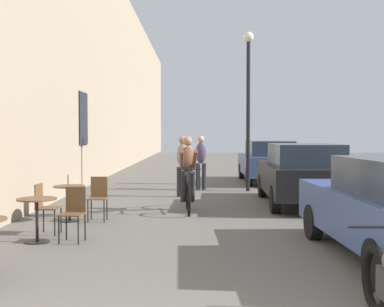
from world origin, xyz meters
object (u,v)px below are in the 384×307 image
object	(u,v)px
cafe_table_mid	(37,210)
cafe_chair_far_toward_wall	(98,195)
cafe_table_far	(69,196)
pedestrian_near	(183,163)
cyclist_on_bicycle	(188,176)
pedestrian_far	(188,159)
pedestrian_mid	(201,159)
cafe_chair_mid_toward_wall	(45,205)
parked_car_third	(268,161)
cafe_chair_mid_toward_street	(74,210)
cafe_chair_far_toward_street	(73,192)
parked_car_second	(301,173)
street_lamp	(248,91)

from	to	relation	value
cafe_table_mid	cafe_chair_far_toward_wall	distance (m)	2.11
cafe_table_far	pedestrian_near	distance (m)	4.49
cyclist_on_bicycle	pedestrian_far	size ratio (longest dim) A/B	1.10
cafe_table_far	pedestrian_mid	xyz separation A→B (m)	(2.72, 5.68, 0.45)
cafe_table_far	cyclist_on_bicycle	bearing A→B (deg)	29.33
cafe_chair_mid_toward_wall	parked_car_third	bearing A→B (deg)	60.62
cafe_chair_mid_toward_street	cafe_chair_mid_toward_wall	world-z (taller)	same
cafe_chair_far_toward_street	pedestrian_mid	distance (m)	5.82
cafe_chair_mid_toward_street	cyclist_on_bicycle	bearing A→B (deg)	60.43
cafe_chair_mid_toward_wall	pedestrian_near	size ratio (longest dim) A/B	0.52
cafe_chair_mid_toward_street	parked_car_second	size ratio (longest dim) A/B	0.20
pedestrian_mid	parked_car_third	xyz separation A→B (m)	(2.46, 2.40, -0.18)
cafe_table_mid	cafe_chair_far_toward_wall	xyz separation A→B (m)	(0.59, 2.02, -0.00)
cafe_chair_mid_toward_wall	pedestrian_mid	size ratio (longest dim) A/B	0.52
pedestrian_near	pedestrian_far	xyz separation A→B (m)	(0.09, 3.54, -0.06)
cafe_table_mid	pedestrian_near	xyz separation A→B (m)	(2.21, 5.84, 0.44)
cafe_chair_mid_toward_wall	cyclist_on_bicycle	world-z (taller)	cyclist_on_bicycle
pedestrian_far	cyclist_on_bicycle	bearing A→B (deg)	-89.08
cafe_table_far	street_lamp	bearing A→B (deg)	51.84
cafe_table_mid	pedestrian_far	distance (m)	9.67
cafe_chair_mid_toward_wall	pedestrian_mid	bearing A→B (deg)	68.01
cafe_table_mid	parked_car_second	size ratio (longest dim) A/B	0.17
street_lamp	parked_car_second	bearing A→B (deg)	-71.34
pedestrian_near	parked_car_second	world-z (taller)	pedestrian_near
cafe_chair_far_toward_street	parked_car_third	size ratio (longest dim) A/B	0.21
pedestrian_mid	parked_car_third	world-z (taller)	pedestrian_mid
cafe_chair_mid_toward_street	pedestrian_mid	bearing A→B (deg)	74.03
cyclist_on_bicycle	pedestrian_mid	size ratio (longest dim) A/B	1.03
cafe_chair_mid_toward_wall	parked_car_third	world-z (taller)	parked_car_third
cafe_table_far	cyclist_on_bicycle	xyz separation A→B (m)	(2.38, 1.34, 0.29)
pedestrian_near	cafe_chair_mid_toward_street	bearing A→B (deg)	-105.80
cafe_table_mid	street_lamp	bearing A→B (deg)	59.97
pedestrian_near	parked_car_second	bearing A→B (deg)	-27.90
cafe_table_far	parked_car_second	size ratio (longest dim) A/B	0.17
pedestrian_mid	street_lamp	bearing A→B (deg)	-14.47
pedestrian_near	parked_car_third	world-z (taller)	pedestrian_near
cafe_table_mid	parked_car_second	bearing A→B (deg)	39.27
cafe_table_mid	parked_car_third	world-z (taller)	parked_car_third
cafe_chair_far_toward_wall	cafe_table_mid	bearing A→B (deg)	-106.37
cafe_table_far	parked_car_second	world-z (taller)	parked_car_second
cyclist_on_bicycle	parked_car_second	size ratio (longest dim) A/B	0.40
cafe_chair_far_toward_street	cafe_chair_mid_toward_wall	bearing A→B (deg)	-90.77
pedestrian_far	pedestrian_mid	bearing A→B (deg)	-75.88
cafe_chair_mid_toward_wall	cafe_table_far	world-z (taller)	cafe_chair_mid_toward_wall
cafe_chair_mid_toward_street	street_lamp	world-z (taller)	street_lamp
cafe_table_far	cafe_chair_far_toward_wall	distance (m)	0.58
cyclist_on_bicycle	pedestrian_mid	distance (m)	4.36
pedestrian_mid	pedestrian_far	xyz separation A→B (m)	(-0.44, 1.75, -0.06)
cafe_chair_far_toward_street	pedestrian_far	bearing A→B (deg)	70.99
cafe_chair_far_toward_wall	parked_car_second	size ratio (longest dim) A/B	0.20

